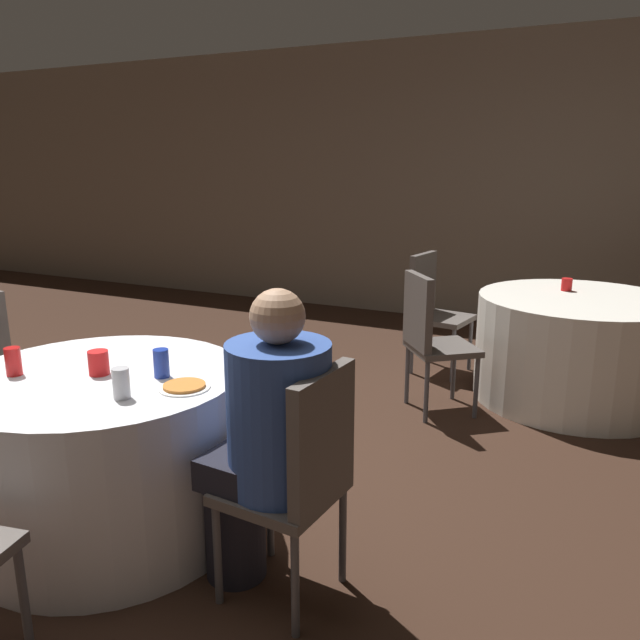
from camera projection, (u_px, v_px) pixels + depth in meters
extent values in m
plane|color=#382319|center=(104.00, 506.00, 3.00)|extent=(16.00, 16.00, 0.00)
cube|color=#7A6B5B|center=(404.00, 182.00, 6.51)|extent=(16.00, 0.06, 2.80)
cylinder|color=silver|center=(107.00, 451.00, 2.78)|extent=(1.22, 1.22, 0.72)
cylinder|color=white|center=(576.00, 348.00, 4.29)|extent=(1.35, 1.35, 0.72)
cube|color=#59514C|center=(281.00, 491.00, 2.30)|extent=(0.43, 0.43, 0.04)
cube|color=#59514C|center=(323.00, 437.00, 2.15)|extent=(0.08, 0.38, 0.47)
cylinder|color=#4C4C51|center=(218.00, 554.00, 2.30)|extent=(0.03, 0.03, 0.41)
cylinder|color=#4C4C51|center=(270.00, 511.00, 2.58)|extent=(0.03, 0.03, 0.41)
cylinder|color=#4C4C51|center=(295.00, 585.00, 2.13)|extent=(0.03, 0.03, 0.41)
cylinder|color=#4C4C51|center=(342.00, 535.00, 2.42)|extent=(0.03, 0.03, 0.41)
cylinder|color=#4C4C51|center=(24.00, 600.00, 2.06)|extent=(0.03, 0.03, 0.41)
cylinder|color=#4C4C51|center=(49.00, 429.00, 3.38)|extent=(0.03, 0.03, 0.41)
cylinder|color=#4C4C51|center=(15.00, 414.00, 3.57)|extent=(0.03, 0.03, 0.41)
cube|color=#59514C|center=(443.00, 318.00, 4.82)|extent=(0.46, 0.46, 0.04)
cube|color=#59514C|center=(423.00, 283.00, 4.86)|extent=(0.11, 0.38, 0.47)
cylinder|color=#4C4C51|center=(470.00, 345.00, 4.92)|extent=(0.03, 0.03, 0.41)
cylinder|color=#4C4C51|center=(453.00, 356.00, 4.65)|extent=(0.03, 0.03, 0.41)
cylinder|color=#4C4C51|center=(431.00, 338.00, 5.11)|extent=(0.03, 0.03, 0.41)
cylinder|color=#4C4C51|center=(412.00, 348.00, 4.83)|extent=(0.03, 0.03, 0.41)
cube|color=#59514C|center=(442.00, 348.00, 4.06)|extent=(0.56, 0.56, 0.04)
cube|color=#59514C|center=(418.00, 311.00, 3.95)|extent=(0.28, 0.33, 0.47)
cylinder|color=#4C4C51|center=(454.00, 371.00, 4.31)|extent=(0.03, 0.03, 0.41)
cylinder|color=#4C4C51|center=(476.00, 388.00, 3.99)|extent=(0.03, 0.03, 0.41)
cylinder|color=#4C4C51|center=(407.00, 374.00, 4.24)|extent=(0.03, 0.03, 0.41)
cylinder|color=#4C4C51|center=(426.00, 392.00, 3.91)|extent=(0.03, 0.03, 0.41)
cylinder|color=black|center=(235.00, 523.00, 2.46)|extent=(0.24, 0.24, 0.45)
cube|color=black|center=(256.00, 466.00, 2.34)|extent=(0.35, 0.38, 0.12)
cylinder|color=#33519E|center=(279.00, 417.00, 2.23)|extent=(0.38, 0.38, 0.55)
sphere|color=tan|center=(278.00, 316.00, 2.14)|extent=(0.19, 0.19, 0.19)
cylinder|color=white|center=(184.00, 388.00, 2.51)|extent=(0.21, 0.21, 0.01)
cylinder|color=orange|center=(184.00, 386.00, 2.51)|extent=(0.17, 0.17, 0.01)
cylinder|color=red|center=(13.00, 361.00, 2.66)|extent=(0.07, 0.07, 0.12)
cylinder|color=#1E38A5|center=(161.00, 363.00, 2.63)|extent=(0.07, 0.07, 0.12)
cylinder|color=silver|center=(121.00, 383.00, 2.40)|extent=(0.07, 0.07, 0.12)
cylinder|color=red|center=(99.00, 363.00, 2.67)|extent=(0.09, 0.09, 0.11)
cylinder|color=red|center=(567.00, 285.00, 4.40)|extent=(0.07, 0.07, 0.09)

